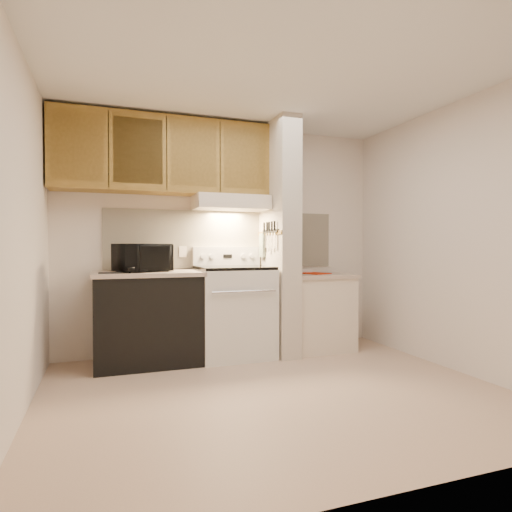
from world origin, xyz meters
name	(u,v)px	position (x,y,z in m)	size (l,w,h in m)	color
floor	(275,391)	(0.00, 0.00, 0.00)	(3.60, 3.60, 0.00)	#C9A88D
ceiling	(276,75)	(0.00, 0.00, 2.50)	(3.60, 3.60, 0.00)	white
wall_back	(225,238)	(0.00, 1.50, 1.25)	(3.60, 0.02, 2.50)	silver
wall_left	(19,232)	(-1.80, 0.00, 1.25)	(0.02, 3.00, 2.50)	silver
wall_right	(454,236)	(1.80, 0.00, 1.25)	(0.02, 3.00, 2.50)	silver
backsplash	(225,239)	(0.00, 1.49, 1.24)	(2.60, 0.02, 0.63)	#FFF0D0
range_body	(234,313)	(0.00, 1.16, 0.46)	(0.76, 0.65, 0.92)	silver
oven_window	(243,313)	(0.00, 0.84, 0.50)	(0.50, 0.01, 0.30)	black
oven_handle	(244,291)	(0.00, 0.80, 0.72)	(0.02, 0.02, 0.65)	silver
cooktop	(234,268)	(0.00, 1.16, 0.94)	(0.74, 0.64, 0.03)	black
range_backguard	(227,256)	(0.00, 1.44, 1.05)	(0.76, 0.08, 0.20)	silver
range_display	(228,256)	(0.00, 1.40, 1.05)	(0.10, 0.01, 0.04)	black
range_knob_left_outer	(203,256)	(-0.28, 1.40, 1.05)	(0.05, 0.05, 0.02)	silver
range_knob_left_inner	(212,256)	(-0.18, 1.40, 1.05)	(0.05, 0.05, 0.02)	silver
range_knob_right_inner	(243,256)	(0.18, 1.40, 1.05)	(0.05, 0.05, 0.02)	silver
range_knob_right_outer	(252,256)	(0.28, 1.40, 1.05)	(0.05, 0.05, 0.02)	silver
dishwasher_front	(148,320)	(-0.88, 1.17, 0.43)	(1.00, 0.63, 0.87)	black
left_countertop	(148,274)	(-0.88, 1.17, 0.89)	(1.04, 0.67, 0.04)	#B8A290
spoon_rest	(110,273)	(-1.23, 0.97, 0.92)	(0.20, 0.06, 0.01)	black
teal_jar	(139,265)	(-0.95, 1.33, 0.96)	(0.10, 0.10, 0.11)	#255C61
outlet	(183,252)	(-0.48, 1.48, 1.10)	(0.08, 0.01, 0.12)	beige
microwave	(142,258)	(-0.93, 1.15, 1.05)	(0.49, 0.33, 0.27)	black
partition_pillar	(279,238)	(0.51, 1.15, 1.25)	(0.22, 0.70, 2.50)	beige
pillar_trim	(269,233)	(0.39, 1.15, 1.30)	(0.01, 0.70, 0.04)	olive
knife_strip	(270,231)	(0.39, 1.10, 1.32)	(0.02, 0.42, 0.04)	black
knife_blade_a	(275,240)	(0.38, 0.94, 1.22)	(0.01, 0.04, 0.16)	silver
knife_handle_a	(275,226)	(0.38, 0.95, 1.37)	(0.02, 0.02, 0.10)	black
knife_blade_b	(272,241)	(0.38, 1.02, 1.21)	(0.01, 0.04, 0.18)	silver
knife_handle_b	(272,226)	(0.38, 1.03, 1.37)	(0.02, 0.02, 0.10)	black
knife_blade_c	(269,242)	(0.38, 1.11, 1.20)	(0.01, 0.04, 0.20)	silver
knife_handle_c	(269,226)	(0.38, 1.11, 1.37)	(0.02, 0.02, 0.10)	black
knife_blade_d	(266,241)	(0.38, 1.18, 1.22)	(0.01, 0.04, 0.16)	silver
knife_handle_d	(267,227)	(0.38, 1.17, 1.37)	(0.02, 0.02, 0.10)	black
knife_blade_e	(264,242)	(0.38, 1.25, 1.21)	(0.01, 0.04, 0.18)	silver
knife_handle_e	(264,227)	(0.38, 1.26, 1.37)	(0.02, 0.02, 0.10)	black
oven_mitt	(262,245)	(0.38, 1.32, 1.17)	(0.03, 0.11, 0.26)	gray
right_cab_base	(317,313)	(0.97, 1.15, 0.40)	(0.70, 0.60, 0.81)	beige
right_countertop	(317,276)	(0.97, 1.15, 0.83)	(0.74, 0.64, 0.04)	#B8A290
red_folder	(314,273)	(0.94, 1.16, 0.86)	(0.23, 0.32, 0.01)	#B82405
white_box	(306,271)	(0.92, 1.33, 0.87)	(0.13, 0.09, 0.04)	white
range_hood	(231,203)	(0.00, 1.28, 1.62)	(0.78, 0.44, 0.15)	beige
hood_lip	(236,205)	(0.00, 1.07, 1.58)	(0.78, 0.04, 0.06)	beige
upper_cabinets	(165,156)	(-0.69, 1.32, 2.08)	(2.18, 0.33, 0.77)	olive
cab_door_a	(77,146)	(-1.51, 1.17, 2.08)	(0.46, 0.01, 0.63)	olive
cab_gap_a	(108,149)	(-1.23, 1.16, 2.08)	(0.01, 0.01, 0.73)	black
cab_door_b	(138,151)	(-0.96, 1.17, 2.08)	(0.46, 0.01, 0.63)	olive
cab_gap_b	(167,153)	(-0.69, 1.16, 2.08)	(0.01, 0.01, 0.73)	black
cab_door_c	(194,155)	(-0.42, 1.17, 2.08)	(0.46, 0.01, 0.63)	olive
cab_gap_c	(220,157)	(-0.14, 1.16, 2.08)	(0.01, 0.01, 0.73)	black
cab_door_d	(245,158)	(0.13, 1.17, 2.08)	(0.46, 0.01, 0.63)	olive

